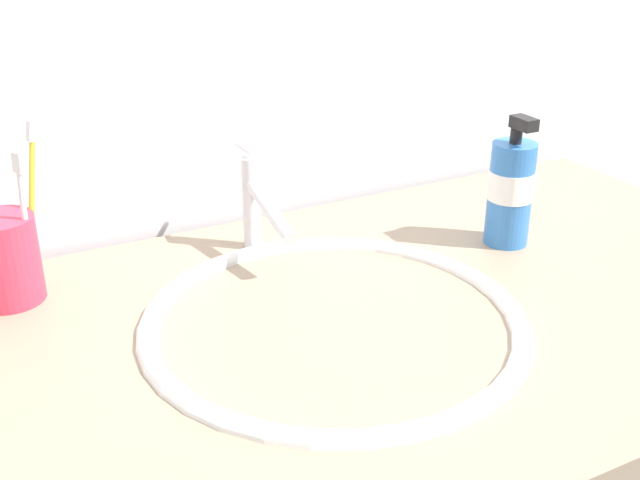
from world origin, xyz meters
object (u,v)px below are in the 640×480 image
at_px(faucet, 257,204).
at_px(toothbrush_cup, 5,259).
at_px(soap_dispenser, 510,190).
at_px(toothbrush_yellow, 32,197).
at_px(toothbrush_white, 24,217).

relative_size(faucet, toothbrush_cup, 1.54).
bearing_deg(soap_dispenser, toothbrush_yellow, 165.14).
bearing_deg(toothbrush_yellow, toothbrush_white, -115.96).
xyz_separation_m(faucet, soap_dispenser, (0.32, -0.13, 0.01)).
height_order(faucet, toothbrush_white, toothbrush_white).
height_order(toothbrush_yellow, soap_dispenser, toothbrush_yellow).
height_order(toothbrush_cup, toothbrush_yellow, toothbrush_yellow).
bearing_deg(toothbrush_cup, toothbrush_yellow, 15.23).
bearing_deg(faucet, toothbrush_cup, 176.99).
height_order(toothbrush_yellow, toothbrush_white, toothbrush_yellow).
relative_size(faucet, toothbrush_white, 0.90).
bearing_deg(toothbrush_cup, toothbrush_white, -33.12).
distance_m(toothbrush_cup, soap_dispenser, 0.65).
distance_m(toothbrush_cup, toothbrush_white, 0.06).
relative_size(toothbrush_yellow, toothbrush_white, 1.12).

